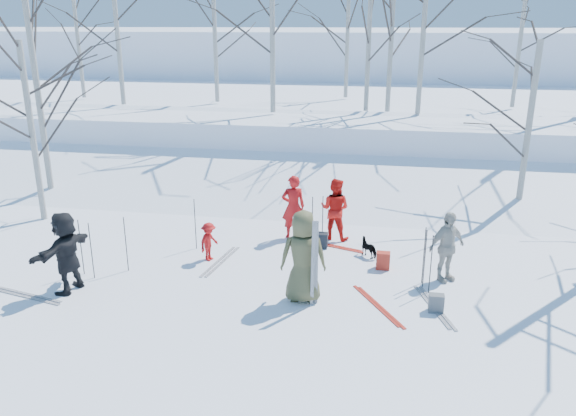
% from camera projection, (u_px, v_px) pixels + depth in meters
% --- Properties ---
extents(ground, '(120.00, 120.00, 0.00)m').
position_uv_depth(ground, '(276.00, 283.00, 12.61)').
color(ground, white).
rests_on(ground, ground).
extents(snow_ramp, '(70.00, 9.49, 4.12)m').
position_uv_depth(snow_ramp, '(316.00, 190.00, 19.11)').
color(snow_ramp, white).
rests_on(snow_ramp, ground).
extents(snow_plateau, '(70.00, 18.00, 2.20)m').
position_uv_depth(snow_plateau, '(342.00, 118.00, 28.18)').
color(snow_plateau, white).
rests_on(snow_plateau, ground).
extents(far_hill, '(90.00, 30.00, 6.00)m').
position_uv_depth(far_hill, '(363.00, 66.00, 47.49)').
color(far_hill, white).
rests_on(far_hill, ground).
extents(skier_olive_center, '(1.04, 0.75, 1.97)m').
position_uv_depth(skier_olive_center, '(303.00, 257.00, 11.57)').
color(skier_olive_center, '#4B4A2D').
rests_on(skier_olive_center, ground).
extents(skier_red_north, '(0.72, 0.57, 1.74)m').
position_uv_depth(skier_red_north, '(293.00, 207.00, 15.06)').
color(skier_red_north, '#B31011').
rests_on(skier_red_north, ground).
extents(skier_redor_behind, '(0.94, 0.81, 1.68)m').
position_uv_depth(skier_redor_behind, '(335.00, 209.00, 14.98)').
color(skier_redor_behind, red).
rests_on(skier_redor_behind, ground).
extents(skier_red_seated, '(0.53, 0.71, 0.97)m').
position_uv_depth(skier_red_seated, '(209.00, 242.00, 13.71)').
color(skier_red_seated, '#B31011').
rests_on(skier_red_seated, ground).
extents(skier_cream_east, '(1.01, 0.89, 1.63)m').
position_uv_depth(skier_cream_east, '(447.00, 247.00, 12.53)').
color(skier_cream_east, beige).
rests_on(skier_cream_east, ground).
extents(skier_grey_west, '(0.84, 1.75, 1.81)m').
position_uv_depth(skier_grey_west, '(66.00, 252.00, 12.01)').
color(skier_grey_west, black).
rests_on(skier_grey_west, ground).
extents(dog, '(0.59, 0.55, 0.47)m').
position_uv_depth(dog, '(369.00, 248.00, 14.00)').
color(dog, black).
rests_on(dog, ground).
extents(upright_ski_left, '(0.12, 0.17, 1.90)m').
position_uv_depth(upright_ski_left, '(313.00, 264.00, 11.31)').
color(upright_ski_left, silver).
rests_on(upright_ski_left, ground).
extents(upright_ski_right, '(0.10, 0.23, 1.89)m').
position_uv_depth(upright_ski_right, '(316.00, 263.00, 11.35)').
color(upright_ski_right, silver).
rests_on(upright_ski_right, ground).
extents(ski_pair_a, '(1.40, 2.03, 0.02)m').
position_uv_depth(ski_pair_a, '(329.00, 245.00, 14.75)').
color(ski_pair_a, '#B02619').
rests_on(ski_pair_a, ground).
extents(ski_pair_b, '(0.76, 1.96, 0.02)m').
position_uv_depth(ski_pair_b, '(221.00, 261.00, 13.75)').
color(ski_pair_b, silver).
rests_on(ski_pair_b, ground).
extents(ski_pair_c, '(1.02, 1.99, 0.02)m').
position_uv_depth(ski_pair_c, '(26.00, 295.00, 12.04)').
color(ski_pair_c, silver).
rests_on(ski_pair_c, ground).
extents(ski_pair_d, '(1.32, 2.02, 0.02)m').
position_uv_depth(ski_pair_d, '(434.00, 307.00, 11.57)').
color(ski_pair_d, silver).
rests_on(ski_pair_d, ground).
extents(ski_pair_e, '(1.86, 2.08, 0.02)m').
position_uv_depth(ski_pair_e, '(378.00, 306.00, 11.60)').
color(ski_pair_e, '#B02619').
rests_on(ski_pair_e, ground).
extents(ski_pole_a, '(0.02, 0.02, 1.34)m').
position_uv_depth(ski_pole_a, '(312.00, 222.00, 14.55)').
color(ski_pole_a, black).
rests_on(ski_pole_a, ground).
extents(ski_pole_b, '(0.02, 0.02, 1.34)m').
position_uv_depth(ski_pole_b, '(323.00, 221.00, 14.60)').
color(ski_pole_b, black).
rests_on(ski_pole_b, ground).
extents(ski_pole_c, '(0.02, 0.02, 1.34)m').
position_uv_depth(ski_pole_c, '(126.00, 244.00, 13.06)').
color(ski_pole_c, black).
rests_on(ski_pole_c, ground).
extents(ski_pole_d, '(0.02, 0.02, 1.34)m').
position_uv_depth(ski_pole_d, '(81.00, 247.00, 12.88)').
color(ski_pole_d, black).
rests_on(ski_pole_d, ground).
extents(ski_pole_e, '(0.02, 0.02, 1.34)m').
position_uv_depth(ski_pole_e, '(431.00, 265.00, 11.96)').
color(ski_pole_e, black).
rests_on(ski_pole_e, ground).
extents(ski_pole_f, '(0.02, 0.02, 1.34)m').
position_uv_depth(ski_pole_f, '(91.00, 251.00, 12.68)').
color(ski_pole_f, black).
rests_on(ski_pole_f, ground).
extents(ski_pole_g, '(0.02, 0.02, 1.34)m').
position_uv_depth(ski_pole_g, '(424.00, 255.00, 12.43)').
color(ski_pole_g, black).
rests_on(ski_pole_g, ground).
extents(ski_pole_h, '(0.02, 0.02, 1.34)m').
position_uv_depth(ski_pole_h, '(425.00, 259.00, 12.27)').
color(ski_pole_h, black).
rests_on(ski_pole_h, ground).
extents(ski_pole_i, '(0.02, 0.02, 1.34)m').
position_uv_depth(ski_pole_i, '(195.00, 224.00, 14.36)').
color(ski_pole_i, black).
rests_on(ski_pole_i, ground).
extents(backpack_red, '(0.32, 0.22, 0.42)m').
position_uv_depth(backpack_red, '(383.00, 261.00, 13.30)').
color(backpack_red, '#A82719').
rests_on(backpack_red, ground).
extents(backpack_grey, '(0.30, 0.20, 0.38)m').
position_uv_depth(backpack_grey, '(436.00, 303.00, 11.33)').
color(backpack_grey, '#505357').
rests_on(backpack_grey, ground).
extents(backpack_dark, '(0.34, 0.24, 0.40)m').
position_uv_depth(backpack_dark, '(321.00, 240.00, 14.56)').
color(backpack_dark, black).
rests_on(backpack_dark, ground).
extents(birch_plateau_a, '(4.40, 4.40, 5.44)m').
position_uv_depth(birch_plateau_a, '(369.00, 40.00, 21.68)').
color(birch_plateau_a, silver).
rests_on(birch_plateau_a, snow_plateau).
extents(birch_plateau_b, '(4.93, 4.93, 6.19)m').
position_uv_depth(birch_plateau_b, '(424.00, 30.00, 20.83)').
color(birch_plateau_b, silver).
rests_on(birch_plateau_b, snow_plateau).
extents(birch_plateau_c, '(4.93, 4.93, 6.19)m').
position_uv_depth(birch_plateau_c, '(117.00, 29.00, 23.31)').
color(birch_plateau_c, silver).
rests_on(birch_plateau_c, snow_plateau).
extents(birch_plateau_e, '(4.21, 4.21, 5.16)m').
position_uv_depth(birch_plateau_e, '(347.00, 40.00, 25.77)').
color(birch_plateau_e, silver).
rests_on(birch_plateau_e, snow_plateau).
extents(birch_plateau_f, '(4.33, 4.33, 5.33)m').
position_uv_depth(birch_plateau_f, '(215.00, 39.00, 24.28)').
color(birch_plateau_f, silver).
rests_on(birch_plateau_f, snow_plateau).
extents(birch_plateau_h, '(3.74, 3.74, 4.48)m').
position_uv_depth(birch_plateau_h, '(519.00, 52.00, 22.81)').
color(birch_plateau_h, silver).
rests_on(birch_plateau_h, snow_plateau).
extents(birch_plateau_i, '(4.66, 4.66, 5.80)m').
position_uv_depth(birch_plateau_i, '(391.00, 35.00, 21.44)').
color(birch_plateau_i, silver).
rests_on(birch_plateau_i, snow_plateau).
extents(birch_plateau_j, '(3.89, 3.89, 4.70)m').
position_uv_depth(birch_plateau_j, '(79.00, 46.00, 25.76)').
color(birch_plateau_j, silver).
rests_on(birch_plateau_j, snow_plateau).
extents(birch_plateau_k, '(5.03, 5.03, 6.33)m').
position_uv_depth(birch_plateau_k, '(272.00, 28.00, 21.21)').
color(birch_plateau_k, silver).
rests_on(birch_plateau_k, snow_plateau).
extents(birch_edge_a, '(4.20, 4.20, 5.14)m').
position_uv_depth(birch_edge_a, '(32.00, 134.00, 15.95)').
color(birch_edge_a, silver).
rests_on(birch_edge_a, ground).
extents(birch_edge_d, '(5.14, 5.14, 6.48)m').
position_uv_depth(birch_edge_d, '(39.00, 100.00, 17.85)').
color(birch_edge_d, silver).
rests_on(birch_edge_d, ground).
extents(birch_edge_e, '(4.20, 4.20, 5.14)m').
position_uv_depth(birch_edge_e, '(528.00, 132.00, 16.25)').
color(birch_edge_e, silver).
rests_on(birch_edge_e, ground).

